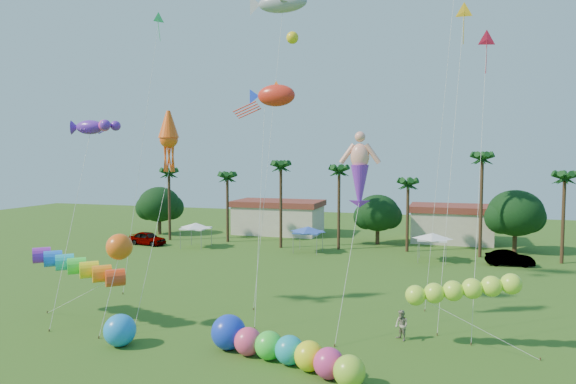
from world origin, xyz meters
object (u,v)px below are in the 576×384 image
(caterpillar_inflatable, at_px, (278,348))
(car_b, at_px, (510,258))
(spectator_b, at_px, (401,325))
(car_a, at_px, (148,238))
(blue_ball, at_px, (120,330))

(caterpillar_inflatable, bearing_deg, car_b, 83.49)
(spectator_b, relative_size, caterpillar_inflatable, 0.19)
(spectator_b, bearing_deg, car_a, -170.53)
(car_b, relative_size, spectator_b, 2.52)
(car_b, distance_m, blue_ball, 39.59)
(car_b, height_order, blue_ball, blue_ball)
(spectator_b, xyz_separation_m, caterpillar_inflatable, (-6.07, -5.56, -0.07))
(car_b, xyz_separation_m, spectator_b, (-8.72, -25.14, 0.16))
(spectator_b, bearing_deg, blue_ball, -113.56)
(spectator_b, xyz_separation_m, blue_ball, (-15.82, -5.93, 0.02))
(car_a, xyz_separation_m, car_b, (42.42, 0.28, -0.07))
(car_a, height_order, spectator_b, spectator_b)
(caterpillar_inflatable, height_order, blue_ball, caterpillar_inflatable)
(caterpillar_inflatable, bearing_deg, car_a, 151.47)
(car_a, xyz_separation_m, caterpillar_inflatable, (27.63, -30.41, 0.01))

